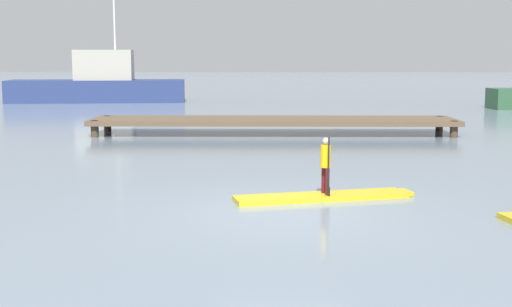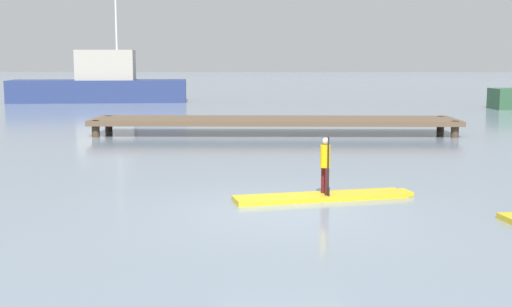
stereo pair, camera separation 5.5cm
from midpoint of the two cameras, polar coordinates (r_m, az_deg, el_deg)
ground_plane at (r=12.61m, az=2.44°, el=-4.92°), size 240.00×240.00×0.00m
paddleboard_near at (r=13.80m, az=5.84°, el=-3.61°), size 3.72×1.53×0.10m
paddler_child_solo at (r=13.67m, az=5.95°, el=-0.76°), size 0.25×0.39×1.18m
fishing_boat_white_large at (r=44.64m, az=-12.83°, el=5.69°), size 11.27×3.97×8.14m
floating_dock at (r=25.30m, az=1.60°, el=2.74°), size 13.44×2.62×0.58m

